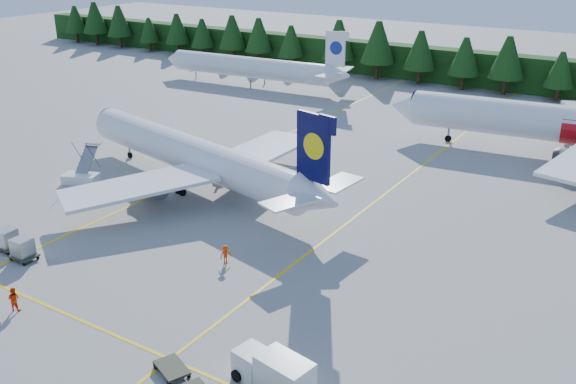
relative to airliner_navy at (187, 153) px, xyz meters
The scene contains 13 objects.
ground 22.94m from the airliner_navy, 54.23° to the right, with size 320.00×320.00×0.00m, color gray.
taxi_stripe_a 3.79m from the airliner_navy, 114.90° to the left, with size 0.25×120.00×0.01m, color yellow.
taxi_stripe_b 19.62m from the airliner_navy, ahead, with size 0.25×120.00×0.01m, color yellow.
taxi_stripe_cross 27.98m from the airliner_navy, 61.48° to the right, with size 80.00×0.25×0.01m, color yellow.
treeline_hedge 64.96m from the airliner_navy, 78.22° to the left, with size 220.00×4.00×6.00m, color black.
airliner_navy is the anchor object (origin of this frame).
airliner_red 44.52m from the airliner_navy, 43.77° to the left, with size 44.65×36.57×12.99m.
airliner_far_left 48.55m from the airliner_navy, 118.79° to the left, with size 36.19×5.43×10.52m.
airstairs 11.86m from the airliner_navy, 149.39° to the right, with size 4.34×5.65×3.33m.
service_truck 35.20m from the airliner_navy, 41.54° to the right, with size 5.44×2.77×2.50m.
uld_pair 20.71m from the airliner_navy, 93.39° to the right, with size 4.79×2.07×1.61m.
crew_b 26.76m from the airliner_navy, 76.86° to the right, with size 0.87×0.68×1.79m, color #E93404.
crew_c 19.23m from the airliner_navy, 40.48° to the right, with size 0.67×0.45×1.62m, color #E34004.
Camera 1 is at (30.18, -30.37, 24.87)m, focal length 40.00 mm.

